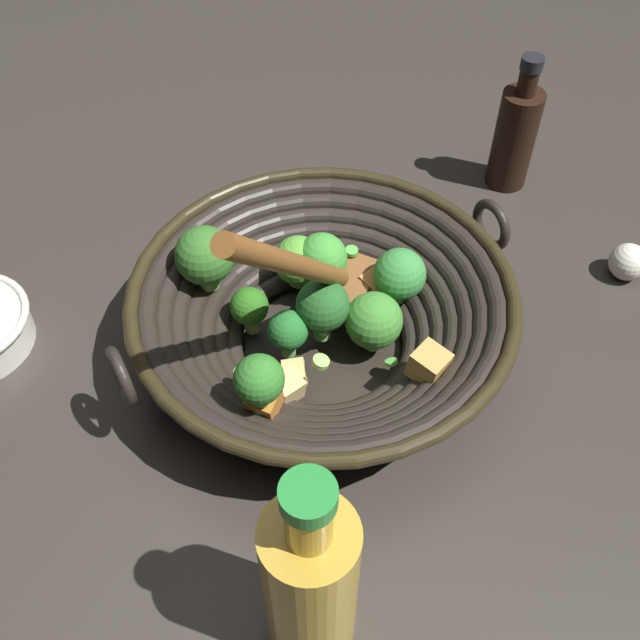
{
  "coord_description": "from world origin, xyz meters",
  "views": [
    {
      "loc": [
        -0.42,
        -0.2,
        0.59
      ],
      "look_at": [
        0.01,
        0.01,
        0.03
      ],
      "focal_mm": 41.77,
      "sensor_mm": 36.0,
      "label": 1
    }
  ],
  "objects_px": {
    "soy_sauce_bottle": "(515,135)",
    "cooking_oil_bottle": "(310,582)",
    "wok": "(322,312)",
    "garlic_bulb": "(628,262)"
  },
  "relations": [
    {
      "from": "soy_sauce_bottle",
      "to": "cooking_oil_bottle",
      "type": "height_order",
      "value": "cooking_oil_bottle"
    },
    {
      "from": "soy_sauce_bottle",
      "to": "wok",
      "type": "bearing_deg",
      "value": 165.17
    },
    {
      "from": "soy_sauce_bottle",
      "to": "garlic_bulb",
      "type": "xyz_separation_m",
      "value": [
        -0.1,
        -0.16,
        -0.05
      ]
    },
    {
      "from": "wok",
      "to": "garlic_bulb",
      "type": "bearing_deg",
      "value": -46.82
    },
    {
      "from": "wok",
      "to": "soy_sauce_bottle",
      "type": "relative_size",
      "value": 2.18
    },
    {
      "from": "soy_sauce_bottle",
      "to": "cooking_oil_bottle",
      "type": "distance_m",
      "value": 0.59
    },
    {
      "from": "soy_sauce_bottle",
      "to": "cooking_oil_bottle",
      "type": "relative_size",
      "value": 0.76
    },
    {
      "from": "wok",
      "to": "soy_sauce_bottle",
      "type": "xyz_separation_m",
      "value": [
        0.34,
        -0.09,
        0.01
      ]
    },
    {
      "from": "wok",
      "to": "cooking_oil_bottle",
      "type": "bearing_deg",
      "value": -156.17
    },
    {
      "from": "cooking_oil_bottle",
      "to": "garlic_bulb",
      "type": "bearing_deg",
      "value": -16.48
    }
  ]
}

